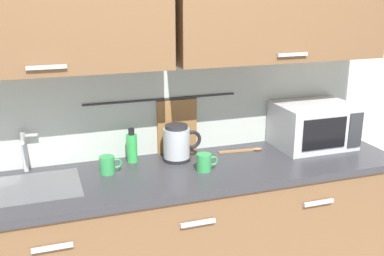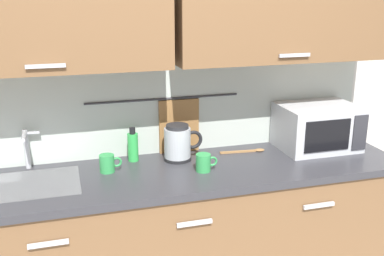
# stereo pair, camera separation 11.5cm
# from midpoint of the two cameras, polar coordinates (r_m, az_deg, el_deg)

# --- Properties ---
(counter_unit) EXTENTS (2.53, 0.64, 0.90)m
(counter_unit) POSITION_cam_midpoint_polar(r_m,az_deg,el_deg) (2.70, -0.58, -13.96)
(counter_unit) COLOR brown
(counter_unit) RESTS_ON ground
(back_wall_assembly) EXTENTS (3.70, 0.41, 2.50)m
(back_wall_assembly) POSITION_cam_midpoint_polar(r_m,az_deg,el_deg) (2.56, -1.85, 9.77)
(back_wall_assembly) COLOR silver
(back_wall_assembly) RESTS_ON ground
(sink_faucet) EXTENTS (0.09, 0.17, 0.22)m
(sink_faucet) POSITION_cam_midpoint_polar(r_m,az_deg,el_deg) (2.59, -18.67, -1.95)
(sink_faucet) COLOR #B2B5BA
(sink_faucet) RESTS_ON counter_unit
(microwave) EXTENTS (0.46, 0.35, 0.27)m
(microwave) POSITION_cam_midpoint_polar(r_m,az_deg,el_deg) (2.91, 16.35, 0.13)
(microwave) COLOR silver
(microwave) RESTS_ON counter_unit
(electric_kettle) EXTENTS (0.23, 0.16, 0.21)m
(electric_kettle) POSITION_cam_midpoint_polar(r_m,az_deg,el_deg) (2.61, -0.46, -1.86)
(electric_kettle) COLOR black
(electric_kettle) RESTS_ON counter_unit
(dish_soap_bottle) EXTENTS (0.06, 0.06, 0.20)m
(dish_soap_bottle) POSITION_cam_midpoint_polar(r_m,az_deg,el_deg) (2.61, -6.09, -2.26)
(dish_soap_bottle) COLOR green
(dish_soap_bottle) RESTS_ON counter_unit
(mug_near_sink) EXTENTS (0.12, 0.08, 0.09)m
(mug_near_sink) POSITION_cam_midpoint_polar(r_m,az_deg,el_deg) (2.49, -9.12, -4.36)
(mug_near_sink) COLOR green
(mug_near_sink) RESTS_ON counter_unit
(mug_by_kettle) EXTENTS (0.12, 0.08, 0.09)m
(mug_by_kettle) POSITION_cam_midpoint_polar(r_m,az_deg,el_deg) (2.47, 2.80, -4.31)
(mug_by_kettle) COLOR green
(mug_by_kettle) RESTS_ON counter_unit
(wooden_spoon) EXTENTS (0.28, 0.05, 0.01)m
(wooden_spoon) POSITION_cam_midpoint_polar(r_m,az_deg,el_deg) (2.79, 8.12, -2.83)
(wooden_spoon) COLOR #9E7042
(wooden_spoon) RESTS_ON counter_unit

